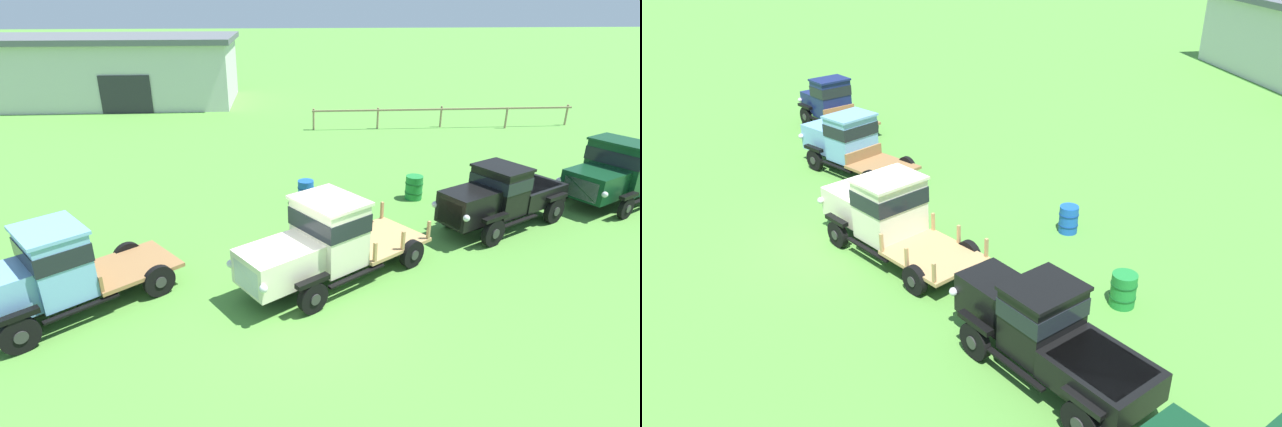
{
  "view_description": "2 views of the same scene",
  "coord_description": "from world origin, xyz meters",
  "views": [
    {
      "loc": [
        -0.3,
        -10.49,
        6.9
      ],
      "look_at": [
        0.69,
        3.09,
        1.0
      ],
      "focal_mm": 28.0,
      "sensor_mm": 36.0,
      "label": 1
    },
    {
      "loc": [
        16.66,
        0.61,
        8.84
      ],
      "look_at": [
        0.69,
        3.09,
        1.0
      ],
      "focal_mm": 35.0,
      "sensor_mm": 36.0,
      "label": 2
    }
  ],
  "objects": [
    {
      "name": "oil_drum_near_fence",
      "position": [
        4.43,
        6.54,
        0.44
      ],
      "size": [
        0.66,
        0.66,
        0.89
      ],
      "color": "#1E7F33",
      "rests_on": "ground"
    },
    {
      "name": "farm_shed",
      "position": [
        -13.12,
        26.38,
        2.29
      ],
      "size": [
        19.06,
        8.34,
        4.53
      ],
      "color": "silver",
      "rests_on": "ground"
    },
    {
      "name": "vintage_truck_midrow_center",
      "position": [
        0.55,
        0.88,
        1.17
      ],
      "size": [
        5.58,
        4.63,
        2.28
      ],
      "color": "black",
      "rests_on": "ground"
    },
    {
      "name": "paddock_fence",
      "position": [
        8.76,
        17.27,
        0.88
      ],
      "size": [
        15.04,
        0.7,
        1.2
      ],
      "color": "#997F60",
      "rests_on": "ground"
    },
    {
      "name": "vintage_truck_second_in_line",
      "position": [
        -5.82,
        -0.24,
        1.15
      ],
      "size": [
        4.92,
        4.48,
        2.2
      ],
      "color": "black",
      "rests_on": "ground"
    },
    {
      "name": "vintage_truck_far_side",
      "position": [
        6.56,
        3.92,
        1.08
      ],
      "size": [
        4.98,
        3.7,
        2.08
      ],
      "color": "black",
      "rests_on": "ground"
    },
    {
      "name": "vintage_truck_back_of_row",
      "position": [
        11.96,
        5.93,
        1.11
      ],
      "size": [
        5.81,
        4.35,
        2.3
      ],
      "color": "black",
      "rests_on": "ground"
    },
    {
      "name": "ground_plane",
      "position": [
        0.0,
        0.0,
        0.0
      ],
      "size": [
        240.0,
        240.0,
        0.0
      ],
      "primitive_type": "plane",
      "color": "#518E38"
    },
    {
      "name": "oil_drum_beside_row",
      "position": [
        0.42,
        6.41,
        0.43
      ],
      "size": [
        0.6,
        0.6,
        0.86
      ],
      "color": "#1951B2",
      "rests_on": "ground"
    }
  ]
}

